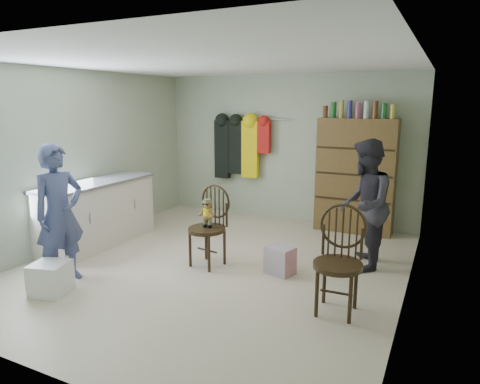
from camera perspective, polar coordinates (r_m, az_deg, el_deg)
The scene contains 11 objects.
ground_plane at distance 5.53m, azimuth -3.29°, elevation -9.82°, with size 5.00×5.00×0.00m, color beige.
room_walls at distance 5.62m, azimuth -0.80°, elevation 7.14°, with size 5.00×5.00×5.00m.
counter at distance 6.53m, azimuth -18.45°, elevation -2.66°, with size 0.64×1.86×0.94m.
plastic_tub at distance 5.16m, azimuth -23.95°, elevation -10.46°, with size 0.37×0.35×0.35m, color white.
chair_front at distance 5.41m, azimuth -4.09°, elevation -3.85°, with size 0.52×0.52×1.03m.
chair_far at distance 4.34m, azimuth 13.12°, elevation -8.26°, with size 0.50×0.50×1.07m.
striped_bag at distance 5.27m, azimuth 5.38°, elevation -9.03°, with size 0.32×0.25×0.34m, color #E57276.
person_left at distance 5.27m, azimuth -22.94°, elevation -2.72°, with size 0.58×0.38×1.60m, color #444D7D.
person_right at distance 5.46m, azimuth 16.25°, elevation -1.67°, with size 0.79×0.61×1.62m, color #2D2B33.
dresser at distance 6.98m, azimuth 15.16°, elevation 2.21°, with size 1.20×0.39×2.07m.
coat_rack at distance 7.67m, azimuth -0.05°, elevation 5.99°, with size 1.42×0.12×1.09m.
Camera 1 is at (2.54, -4.46, 2.06)m, focal length 32.00 mm.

